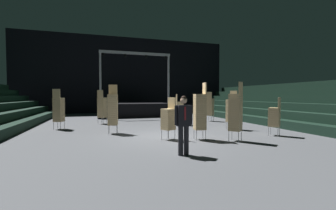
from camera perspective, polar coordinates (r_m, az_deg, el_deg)
The scene contains 15 objects.
ground_plane at distance 9.95m, azimuth -0.06°, elevation -8.22°, with size 22.00×30.00×0.10m, color #515459.
arena_end_wall at distance 24.63m, azimuth -10.34°, elevation 7.43°, with size 22.00×0.30×8.00m, color black.
bleacher_bank_right at distance 15.56m, azimuth 31.24°, elevation 0.42°, with size 4.50×24.00×2.70m.
stage_riser at distance 19.96m, azimuth -8.74°, elevation -0.99°, with size 6.02×3.59×5.31m.
man_with_tie at distance 6.69m, azimuth 3.98°, elevation -4.20°, with size 0.57×0.24×1.77m.
chair_stack_front_left at distance 9.17m, azimuth 8.10°, elevation -1.56°, with size 0.50×0.50×2.31m.
chair_stack_front_right at distance 14.84m, azimuth -16.34°, elevation -0.51°, with size 0.62×0.62×2.14m.
chair_stack_mid_left at distance 16.08m, azimuth 10.58°, elevation -0.40°, with size 0.62×0.62×2.05m.
chair_stack_mid_right at distance 9.16m, azimuth 16.73°, elevation -1.64°, with size 0.62×0.62×2.31m.
chair_stack_mid_centre at distance 13.30m, azimuth -25.95°, elevation -0.95°, with size 0.57×0.57×2.14m.
chair_stack_rear_left at distance 10.87m, azimuth -13.81°, elevation -1.01°, with size 0.50×0.50×2.31m.
chair_stack_rear_right at distance 11.07m, azimuth 25.37°, elevation -2.62°, with size 0.62×0.62×1.71m.
chair_stack_rear_centre at distance 13.82m, azimuth 2.97°, elevation -1.14°, with size 0.53×0.53×1.88m.
chair_stack_aisle_left at distance 9.10m, azimuth 0.11°, elevation -3.42°, with size 0.59×0.59×1.71m.
chair_stack_aisle_right at distance 12.37m, azimuth 15.80°, elevation -1.23°, with size 0.59×0.59×2.05m.
Camera 1 is at (-2.84, -9.36, 1.76)m, focal length 24.07 mm.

